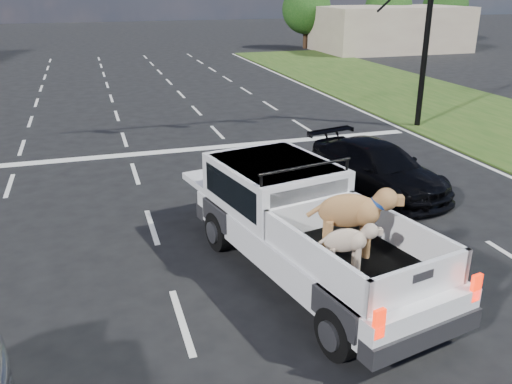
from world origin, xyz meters
TOP-DOWN VIEW (x-y plane):
  - ground at (0.00, 0.00)m, footprint 160.00×160.00m
  - road_markings at (0.00, 6.56)m, footprint 17.75×60.00m
  - traffic_signal at (7.20, 10.50)m, footprint 9.11×0.31m
  - building_right at (22.00, 34.00)m, footprint 12.00×7.00m
  - tree_far_d at (16.00, 38.00)m, footprint 4.20×4.20m
  - tree_far_e at (24.00, 38.00)m, footprint 4.20×4.20m
  - tree_far_f at (30.00, 38.00)m, footprint 4.20×4.20m
  - pickup_truck at (0.82, 0.90)m, footprint 3.31×6.28m
  - black_coupe at (4.47, 4.58)m, footprint 2.83×4.84m

SIDE VIEW (x-z plane):
  - ground at x=0.00m, z-range 0.00..0.00m
  - road_markings at x=0.00m, z-range 0.00..0.01m
  - black_coupe at x=4.47m, z-range 0.00..1.32m
  - pickup_truck at x=0.82m, z-range -0.07..2.17m
  - building_right at x=22.00m, z-range 0.00..3.60m
  - tree_far_d at x=16.00m, z-range 0.59..5.99m
  - tree_far_e at x=24.00m, z-range 0.59..5.99m
  - tree_far_f at x=30.00m, z-range 0.59..5.99m
  - traffic_signal at x=7.20m, z-range 1.23..8.23m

